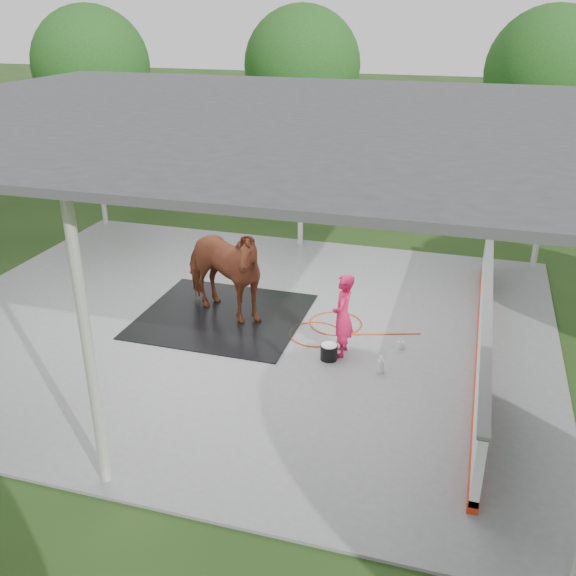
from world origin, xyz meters
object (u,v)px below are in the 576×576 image
(dasher_board, at_px, (484,329))
(wash_bucket, at_px, (329,352))
(horse, at_px, (221,270))
(handler, at_px, (343,315))

(dasher_board, distance_m, wash_bucket, 2.70)
(horse, bearing_deg, handler, -82.18)
(dasher_board, height_order, horse, horse)
(wash_bucket, bearing_deg, dasher_board, 18.64)
(dasher_board, height_order, handler, handler)
(dasher_board, xyz_separation_m, horse, (-4.93, 0.17, 0.46))
(dasher_board, bearing_deg, wash_bucket, -161.36)
(handler, bearing_deg, horse, -109.34)
(handler, height_order, wash_bucket, handler)
(dasher_board, xyz_separation_m, handler, (-2.36, -0.61, 0.21))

